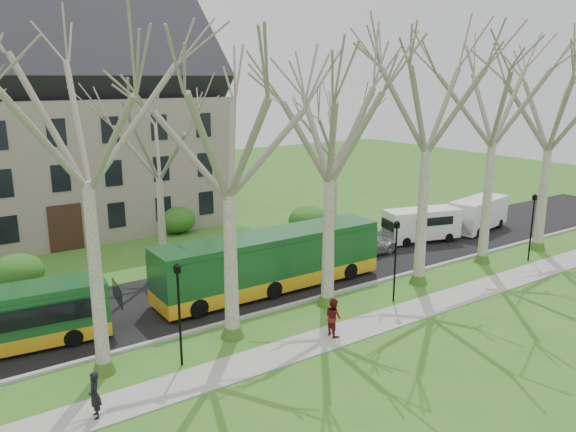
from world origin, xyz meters
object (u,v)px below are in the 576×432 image
at_px(van_b, 478,215).
at_px(pedestrian_a, 95,395).
at_px(bus_follow, 271,261).
at_px(pedestrian_b, 333,317).
at_px(van_a, 421,225).
at_px(sedan, 363,244).

relative_size(van_b, pedestrian_a, 3.35).
height_order(bus_follow, pedestrian_b, bus_follow).
xyz_separation_m(van_b, pedestrian_a, (-31.27, -8.28, -0.39)).
distance_m(van_b, pedestrian_a, 32.35).
height_order(van_b, pedestrian_b, van_b).
xyz_separation_m(van_a, van_b, (5.84, -0.38, 0.06)).
bearing_deg(pedestrian_b, van_b, -65.86).
bearing_deg(van_b, pedestrian_b, -169.82).
relative_size(pedestrian_a, pedestrian_b, 0.96).
bearing_deg(sedan, bus_follow, 102.01).
bearing_deg(pedestrian_b, bus_follow, -3.63).
height_order(pedestrian_a, pedestrian_b, pedestrian_b).
distance_m(bus_follow, van_a, 14.04).
bearing_deg(van_b, van_a, 165.39).
bearing_deg(sedan, pedestrian_b, 131.95).
relative_size(bus_follow, van_b, 2.33).
height_order(sedan, pedestrian_a, pedestrian_a).
bearing_deg(pedestrian_a, van_a, 113.12).
bearing_deg(pedestrian_a, bus_follow, 124.86).
distance_m(pedestrian_a, pedestrian_b, 10.77).
xyz_separation_m(bus_follow, van_a, (13.91, 1.86, -0.47)).
relative_size(van_b, pedestrian_b, 3.21).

